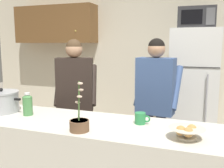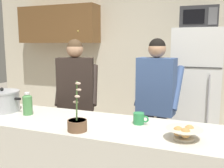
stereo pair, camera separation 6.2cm
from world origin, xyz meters
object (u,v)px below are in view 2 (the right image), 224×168
Objects in this scene: microwave at (199,18)px; bottle_near_edge at (28,104)px; bread_bowl at (184,133)px; potted_orchid at (77,123)px; refrigerator at (196,93)px; cooking_pot at (2,101)px; person_near_pot at (76,92)px; person_by_sink at (156,94)px; coffee_mug at (139,118)px.

microwave reaches higher than bottle_near_edge.
microwave reaches higher than bread_bowl.
bread_bowl is at bearing 7.50° from potted_orchid.
refrigerator is 4.05× the size of cooking_pot.
microwave reaches higher than person_near_pot.
microwave reaches higher than refrigerator.
potted_orchid is at bearing -172.50° from bread_bowl.
person_by_sink is 12.52× the size of coffee_mug.
bread_bowl is (0.39, -0.23, 0.00)m from coffee_mug.
person_near_pot is at bearing -139.28° from microwave.
potted_orchid is (0.65, -0.23, -0.04)m from bottle_near_edge.
person_near_pot is 6.41× the size of bread_bowl.
person_by_sink is 1.12m from bread_bowl.
cooking_pot reaches higher than bread_bowl.
coffee_mug is at bearing -33.17° from person_near_pot.
coffee_mug is 0.61× the size of bottle_near_edge.
coffee_mug is 0.45m from bread_bowl.
person_by_sink is 1.21m from potted_orchid.
refrigerator is at bearing 52.68° from bottle_near_edge.
person_by_sink is 6.44× the size of bread_bowl.
bread_bowl is 0.79m from potted_orchid.
microwave is 0.29× the size of person_near_pot.
cooking_pot is at bearing -146.19° from person_by_sink.
person_near_pot is at bearing 146.83° from coffee_mug.
potted_orchid reaches higher than bread_bowl.
cooking_pot is 3.36× the size of coffee_mug.
microwave is 1.09× the size of cooking_pot.
refrigerator is 8.37× the size of bottle_near_edge.
person_near_pot is 1.09m from potted_orchid.
refrigerator is 1.03m from microwave.
microwave is at bearing 46.38° from cooking_pot.
bottle_near_edge reaches higher than coffee_mug.
microwave is 2.17m from bread_bowl.
coffee_mug is at bearing 5.46° from bottle_near_edge.
person_near_pot reaches higher than coffee_mug.
bottle_near_edge is at bearing -174.54° from coffee_mug.
cooking_pot is 1.14× the size of potted_orchid.
bottle_near_edge is (-1.44, 0.13, 0.05)m from bread_bowl.
person_near_pot is at bearing -138.72° from refrigerator.
potted_orchid is at bearing -139.90° from coffee_mug.
bottle_near_edge is at bearing 160.39° from potted_orchid.
refrigerator is 3.72× the size of microwave.
coffee_mug is at bearing 40.10° from potted_orchid.
refrigerator reaches higher than person_by_sink.
person_near_pot is at bearing 119.65° from potted_orchid.
person_by_sink is (-0.37, -0.90, -0.90)m from microwave.
potted_orchid is (0.54, -0.94, -0.04)m from person_near_pot.
potted_orchid reaches higher than bottle_near_edge.
microwave is 1.33m from person_by_sink.
bottle_near_edge is (0.32, -0.01, 0.00)m from cooking_pot.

